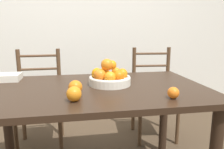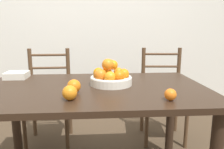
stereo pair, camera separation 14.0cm
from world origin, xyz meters
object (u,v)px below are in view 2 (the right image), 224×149
object	(u,v)px
fruit_bowl	(111,77)
book_stack	(17,75)
chair_left	(49,97)
orange_loose_0	(74,86)
chair_right	(163,95)
orange_loose_1	(70,93)
orange_loose_2	(170,95)

from	to	relation	value
fruit_bowl	book_stack	distance (m)	0.76
chair_left	orange_loose_0	bearing A→B (deg)	-69.93
fruit_bowl	orange_loose_0	xyz separation A→B (m)	(-0.23, -0.18, -0.02)
fruit_bowl	orange_loose_0	distance (m)	0.29
orange_loose_0	book_stack	xyz separation A→B (m)	(-0.48, 0.44, -0.02)
fruit_bowl	chair_right	world-z (taller)	same
book_stack	orange_loose_1	bearing A→B (deg)	-50.32
fruit_bowl	chair_left	bearing A→B (deg)	130.64
orange_loose_1	chair_right	distance (m)	1.33
orange_loose_2	book_stack	xyz separation A→B (m)	(-1.01, 0.62, -0.01)
chair_left	book_stack	xyz separation A→B (m)	(-0.14, -0.41, 0.31)
orange_loose_2	chair_left	distance (m)	1.39
chair_right	chair_left	bearing A→B (deg)	-175.27
orange_loose_1	orange_loose_2	bearing A→B (deg)	-4.82
chair_left	orange_loose_2	bearing A→B (deg)	-51.74
orange_loose_0	chair_left	size ratio (longest dim) A/B	0.09
orange_loose_0	chair_right	distance (m)	1.22
orange_loose_0	orange_loose_1	size ratio (longest dim) A/B	1.01
orange_loose_1	chair_right	bearing A→B (deg)	50.08
book_stack	fruit_bowl	bearing A→B (deg)	-19.73
orange_loose_0	chair_left	distance (m)	0.98
fruit_bowl	orange_loose_2	bearing A→B (deg)	-50.63
fruit_bowl	orange_loose_2	xyz separation A→B (m)	(0.30, -0.36, -0.02)
orange_loose_0	orange_loose_2	size ratio (longest dim) A/B	1.26
fruit_bowl	orange_loose_1	size ratio (longest dim) A/B	3.53
orange_loose_2	chair_right	bearing A→B (deg)	74.38
chair_left	chair_right	distance (m)	1.16
fruit_bowl	chair_left	size ratio (longest dim) A/B	0.30
chair_right	book_stack	bearing A→B (deg)	-157.59
orange_loose_0	book_stack	bearing A→B (deg)	137.94
fruit_bowl	orange_loose_2	world-z (taller)	fruit_bowl
orange_loose_1	chair_right	size ratio (longest dim) A/B	0.09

